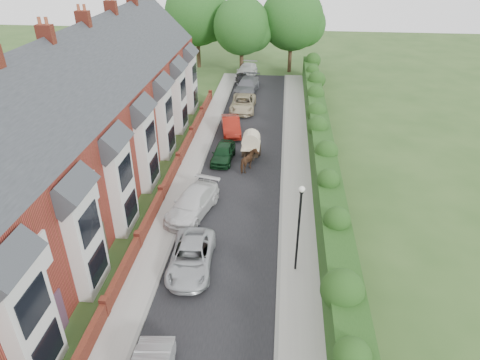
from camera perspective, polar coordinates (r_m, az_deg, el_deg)
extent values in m
plane|color=#2D4C1E|center=(20.51, -2.60, -18.71)|extent=(140.00, 140.00, 0.00)
cube|color=black|center=(28.96, -0.52, -2.17)|extent=(6.00, 58.00, 0.02)
cube|color=#9A9792|center=(28.83, 7.61, -2.51)|extent=(2.20, 58.00, 0.12)
cube|color=#9A9792|center=(29.55, -7.97, -1.67)|extent=(1.70, 58.00, 0.12)
cube|color=gray|center=(28.80, 5.53, -2.40)|extent=(0.18, 58.00, 0.13)
cube|color=gray|center=(29.38, -6.45, -1.75)|extent=(0.18, 58.00, 0.13)
cube|color=#143511|center=(28.36, 11.40, -0.65)|extent=(1.50, 58.00, 2.50)
cube|color=maroon|center=(29.49, -21.54, 3.40)|extent=(8.00, 40.00, 6.50)
cube|color=#292C30|center=(28.31, -22.76, 9.28)|extent=(8.00, 40.20, 8.00)
cube|color=silver|center=(18.66, -25.99, -17.22)|extent=(0.70, 2.40, 5.20)
cube|color=black|center=(19.33, -24.17, -19.91)|extent=(0.06, 1.80, 1.60)
cube|color=black|center=(17.68, -25.81, -14.75)|extent=(0.06, 1.80, 1.60)
cube|color=#292C30|center=(16.83, -28.70, -9.97)|extent=(1.70, 2.60, 1.70)
cube|color=#3F2D2D|center=(21.06, -23.00, -16.02)|extent=(0.08, 0.90, 2.10)
cube|color=silver|center=(18.87, -25.10, -9.02)|extent=(0.12, 1.20, 1.60)
cube|color=silver|center=(21.82, -19.76, -8.03)|extent=(0.70, 2.40, 5.20)
cube|color=black|center=(22.40, -18.36, -10.57)|extent=(0.06, 1.80, 1.60)
cube|color=black|center=(20.99, -19.39, -5.54)|extent=(0.06, 1.80, 1.60)
cube|color=#292C30|center=(20.28, -21.57, -1.24)|extent=(1.70, 2.60, 1.70)
cube|color=#3F2D2D|center=(24.34, -17.87, -7.88)|extent=(0.08, 0.90, 2.10)
cube|color=silver|center=(22.45, -19.25, -1.23)|extent=(0.12, 1.20, 1.60)
cube|color=silver|center=(25.58, -15.42, -1.28)|extent=(0.70, 2.40, 5.20)
cube|color=black|center=(26.07, -14.31, -3.59)|extent=(0.06, 1.80, 1.60)
cube|color=black|center=(24.87, -14.99, 1.04)|extent=(0.06, 1.80, 1.60)
cube|color=#292C30|center=(24.27, -16.69, 4.82)|extent=(1.70, 2.60, 1.70)
cube|color=#3F2D2D|center=(28.13, -14.19, -1.75)|extent=(0.08, 0.90, 2.10)
cube|color=silver|center=(26.50, -15.12, 4.32)|extent=(0.12, 1.20, 1.60)
cube|color=silver|center=(29.70, -12.25, 3.68)|extent=(0.70, 2.40, 5.20)
cube|color=black|center=(30.13, -11.34, 1.61)|extent=(0.06, 1.80, 1.60)
cube|color=black|center=(29.09, -11.81, 5.77)|extent=(0.06, 1.80, 1.60)
cube|color=#292C30|center=(28.59, -13.19, 9.08)|extent=(1.70, 2.60, 1.70)
cube|color=#3F2D2D|center=(32.25, -11.43, 2.87)|extent=(0.08, 0.90, 2.10)
cube|color=silver|center=(30.82, -12.09, 8.34)|extent=(0.12, 1.20, 1.60)
cube|color=silver|center=(34.06, -9.86, 7.39)|extent=(0.70, 2.40, 5.20)
cube|color=black|center=(34.43, -9.09, 5.53)|extent=(0.06, 1.80, 1.60)
cube|color=black|center=(33.53, -9.42, 9.27)|extent=(0.06, 1.80, 1.60)
cube|color=#292C30|center=(33.09, -10.57, 12.19)|extent=(1.70, 2.60, 1.70)
cube|color=#3F2D2D|center=(36.60, -9.30, 6.42)|extent=(0.08, 0.90, 2.10)
cube|color=silver|center=(35.33, -9.77, 11.34)|extent=(0.12, 1.20, 1.60)
cube|color=silver|center=(38.57, -7.99, 10.24)|extent=(0.70, 2.40, 5.20)
cube|color=black|center=(38.91, -7.33, 8.57)|extent=(0.06, 1.80, 1.60)
cube|color=black|center=(38.11, -7.56, 11.93)|extent=(0.06, 1.80, 1.60)
cube|color=#292C30|center=(37.72, -8.54, 14.53)|extent=(1.70, 2.60, 1.70)
cube|color=#3F2D2D|center=(41.09, -7.61, 9.20)|extent=(0.08, 0.90, 2.10)
cube|color=silver|center=(39.95, -7.95, 13.64)|extent=(0.12, 1.20, 1.60)
cube|color=silver|center=(43.20, -6.49, 12.48)|extent=(0.70, 2.40, 5.20)
cube|color=black|center=(43.49, -5.92, 10.96)|extent=(0.06, 1.80, 1.60)
cube|color=black|center=(42.78, -6.09, 14.01)|extent=(0.06, 1.80, 1.60)
cube|color=#292C30|center=(42.44, -6.94, 16.34)|extent=(1.70, 2.60, 1.70)
cube|color=#3F2D2D|center=(45.69, -6.24, 11.42)|extent=(0.08, 0.90, 2.10)
cube|color=silver|center=(44.65, -6.49, 15.45)|extent=(0.12, 1.20, 1.60)
cube|color=maroon|center=(27.36, -24.36, 16.70)|extent=(0.90, 0.50, 1.60)
cylinder|color=brown|center=(27.30, -25.18, 18.57)|extent=(0.20, 0.20, 0.50)
cylinder|color=brown|center=(27.10, -24.41, 18.67)|extent=(0.20, 0.20, 0.50)
cube|color=maroon|center=(31.74, -20.08, 19.01)|extent=(0.90, 0.50, 1.60)
cylinder|color=brown|center=(31.69, -20.74, 20.64)|extent=(0.20, 0.20, 0.50)
cylinder|color=brown|center=(31.52, -20.04, 20.72)|extent=(0.20, 0.20, 0.50)
cube|color=maroon|center=(36.28, -16.77, 20.68)|extent=(0.90, 0.50, 1.60)
cube|color=maroon|center=(40.93, -14.16, 21.93)|extent=(0.90, 0.50, 1.60)
cube|color=maroon|center=(19.97, -20.26, -21.00)|extent=(0.30, 4.70, 0.90)
cube|color=maroon|center=(23.09, -15.26, -11.70)|extent=(0.30, 4.70, 0.90)
cube|color=maroon|center=(26.77, -11.77, -4.72)|extent=(0.30, 4.70, 0.90)
cube|color=maroon|center=(30.84, -9.21, 0.50)|extent=(0.30, 4.70, 0.90)
cube|color=maroon|center=(35.14, -7.26, 4.48)|extent=(0.30, 4.70, 0.90)
cube|color=maroon|center=(39.61, -5.73, 7.58)|extent=(0.30, 4.70, 0.90)
cube|color=maroon|center=(44.19, -4.50, 10.03)|extent=(0.30, 4.70, 0.90)
cube|color=maroon|center=(21.37, -17.56, -15.84)|extent=(0.35, 0.35, 1.10)
cube|color=maroon|center=(24.81, -13.40, -7.77)|extent=(0.35, 0.35, 1.10)
cube|color=maroon|center=(28.72, -10.42, -1.76)|extent=(0.35, 0.35, 1.10)
cube|color=maroon|center=(32.92, -8.19, 2.78)|extent=(0.35, 0.35, 1.10)
cube|color=maroon|center=(37.32, -6.46, 6.26)|extent=(0.35, 0.35, 1.10)
cube|color=maroon|center=(41.85, -5.09, 9.00)|extent=(0.35, 0.35, 1.10)
cube|color=maroon|center=(46.48, -3.98, 11.19)|extent=(0.35, 0.35, 1.10)
cylinder|color=black|center=(21.73, 7.75, -7.11)|extent=(0.12, 0.12, 4.80)
cylinder|color=black|center=(20.36, 8.21, -1.59)|extent=(0.20, 0.20, 0.10)
sphere|color=silver|center=(20.28, 8.24, -1.22)|extent=(0.32, 0.32, 0.32)
cylinder|color=#332316|center=(55.20, 0.21, 16.24)|extent=(0.50, 0.50, 4.75)
sphere|color=#184818|center=(54.48, 0.21, 19.84)|extent=(6.80, 6.80, 6.80)
sphere|color=#184818|center=(54.78, 1.74, 19.17)|extent=(4.76, 4.76, 4.76)
cylinder|color=#332316|center=(56.85, 6.71, 16.71)|extent=(0.50, 0.50, 5.25)
sphere|color=#184818|center=(56.10, 6.96, 20.57)|extent=(7.60, 7.60, 7.60)
sphere|color=#184818|center=(56.56, 8.54, 19.79)|extent=(5.32, 5.32, 5.32)
cylinder|color=#332316|center=(58.87, -5.59, 17.35)|extent=(0.50, 0.50, 5.50)
sphere|color=#184818|center=(58.14, -5.80, 21.26)|extent=(8.00, 8.00, 8.00)
sphere|color=#184818|center=(58.26, -4.05, 20.58)|extent=(5.60, 5.60, 5.60)
imported|color=#AAADB1|center=(22.97, -6.52, -10.19)|extent=(2.44, 4.87, 1.32)
imported|color=silver|center=(27.04, -6.34, -3.11)|extent=(3.25, 5.42, 1.47)
imported|color=black|center=(33.33, -2.26, 3.64)|extent=(1.75, 3.94, 1.32)
imported|color=maroon|center=(38.13, -1.22, 7.25)|extent=(2.33, 4.56, 1.43)
imported|color=tan|center=(43.52, 0.41, 10.17)|extent=(2.39, 5.14, 1.42)
imported|color=slate|center=(48.78, 0.99, 12.48)|extent=(2.84, 5.74, 1.61)
imported|color=black|center=(51.69, 0.36, 13.31)|extent=(2.45, 4.07, 1.30)
imported|color=#422918|center=(31.75, 1.18, 2.50)|extent=(1.46, 2.03, 1.56)
cube|color=black|center=(33.46, 1.47, 4.22)|extent=(1.26, 2.11, 0.53)
cylinder|color=#BEB293|center=(33.15, 1.49, 5.37)|extent=(1.37, 1.32, 1.37)
cube|color=#BEB293|center=(33.35, 1.47, 4.63)|extent=(1.39, 2.16, 0.04)
cylinder|color=black|center=(34.26, 0.40, 4.09)|extent=(0.08, 0.95, 0.95)
cylinder|color=black|center=(34.17, 2.69, 3.98)|extent=(0.08, 0.95, 0.95)
cylinder|color=black|center=(32.43, 0.66, 3.45)|extent=(0.06, 1.90, 0.06)
cylinder|color=black|center=(32.38, 1.96, 3.39)|extent=(0.06, 1.90, 0.06)
imported|color=silver|center=(54.34, 0.86, 14.28)|extent=(2.68, 5.59, 1.57)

